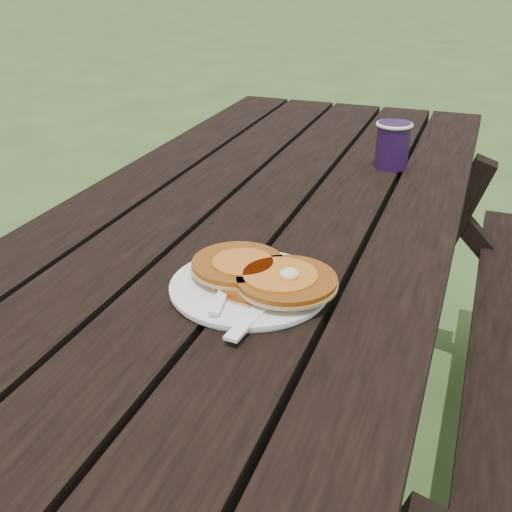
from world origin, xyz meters
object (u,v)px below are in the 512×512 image
(plate, at_px, (250,288))
(coffee_cup, at_px, (393,142))
(pancake_stack, at_px, (263,275))
(picnic_table, at_px, (262,361))

(plate, relative_size, coffee_cup, 2.23)
(pancake_stack, bearing_deg, coffee_cup, 82.76)
(pancake_stack, bearing_deg, picnic_table, 109.87)
(picnic_table, xyz_separation_m, pancake_stack, (0.12, -0.33, 0.41))
(picnic_table, height_order, plate, plate)
(coffee_cup, bearing_deg, pancake_stack, -97.24)
(plate, distance_m, coffee_cup, 0.66)
(pancake_stack, relative_size, coffee_cup, 2.20)
(picnic_table, distance_m, plate, 0.53)
(picnic_table, relative_size, pancake_stack, 7.93)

